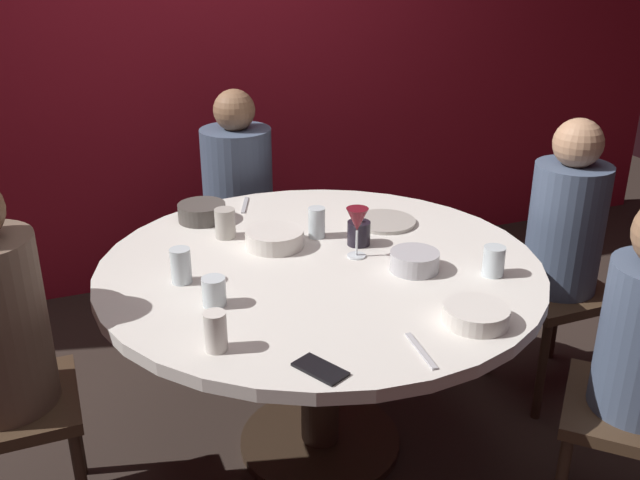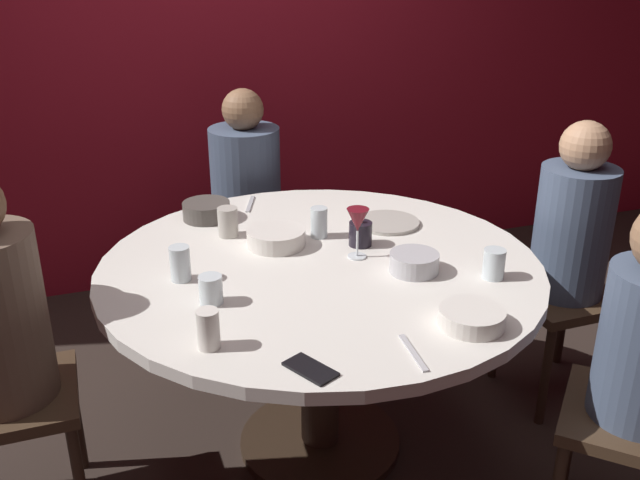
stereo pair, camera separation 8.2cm
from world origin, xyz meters
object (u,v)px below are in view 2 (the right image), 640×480
seated_diner_right (572,235)px  cup_center_front (228,222)px  bowl_small_white (472,318)px  cup_far_edge (180,263)px  candle_holder (360,234)px  dining_table (320,298)px  cup_beside_wine (494,264)px  bowl_sauce_side (206,210)px  cell_phone (310,369)px  dinner_plate (388,223)px  cup_by_right_diner (211,290)px  bowl_serving_large (414,262)px  bowl_salad_center (276,238)px  cup_by_left_diner (319,222)px  cup_near_candle (208,329)px  seated_diner_back (246,183)px  wine_glass (358,222)px

seated_diner_right → cup_center_front: size_ratio=10.75×
bowl_small_white → cup_far_edge: 0.91m
candle_holder → cup_far_edge: 0.65m
dining_table → cup_beside_wine: bearing=-31.8°
cup_center_front → cup_far_edge: 0.38m
bowl_sauce_side → cup_far_edge: size_ratio=1.61×
cell_phone → candle_holder: bearing=-147.5°
dinner_plate → cup_by_right_diner: (-0.76, -0.40, 0.04)m
bowl_sauce_side → dinner_plate: bearing=-24.5°
bowl_serving_large → bowl_sauce_side: bowl_sauce_side is taller
seated_diner_right → cell_phone: seated_diner_right is taller
bowl_salad_center → cup_by_left_diner: cup_by_left_diner is taller
cell_phone → cup_near_candle: (-0.22, 0.19, 0.05)m
seated_diner_back → wine_glass: 1.06m
wine_glass → candle_holder: bearing=61.4°
dinner_plate → cup_beside_wine: (0.12, -0.53, 0.04)m
cell_phone → cup_near_candle: bearing=-67.6°
bowl_small_white → seated_diner_right: bearing=35.1°
wine_glass → cell_phone: bearing=-122.0°
seated_diner_back → cup_center_front: size_ratio=10.70×
wine_glass → bowl_salad_center: (-0.23, 0.19, -0.10)m
seated_diner_back → bowl_serving_large: bearing=12.4°
candle_holder → wine_glass: 0.14m
cup_near_candle → cup_by_left_diner: bearing=49.4°
dinner_plate → dining_table: bearing=-146.8°
wine_glass → dinner_plate: wine_glass is taller
candle_holder → bowl_sauce_side: bearing=136.7°
wine_glass → cup_beside_wine: bearing=-39.8°
candle_holder → cup_by_right_diner: candle_holder is taller
bowl_serving_large → cup_center_front: (-0.50, 0.50, 0.02)m
dinner_plate → bowl_salad_center: bearing=-173.6°
dinner_plate → cell_phone: dinner_plate is taller
wine_glass → bowl_serving_large: wine_glass is taller
bowl_salad_center → bowl_small_white: 0.81m
cup_near_candle → cup_far_edge: size_ratio=0.97×
wine_glass → cup_by_right_diner: wine_glass is taller
cup_far_edge → cup_center_front: bearing=53.9°
cell_phone → cup_beside_wine: cup_beside_wine is taller
dining_table → bowl_salad_center: bowl_salad_center is taller
bowl_small_white → cup_near_candle: 0.73m
cup_near_candle → cup_by_right_diner: bearing=77.2°
dinner_plate → cup_beside_wine: size_ratio=2.48×
wine_glass → cup_near_candle: (-0.59, -0.40, -0.07)m
seated_diner_right → cell_phone: bearing=25.4°
cup_near_candle → cup_by_left_diner: (0.53, 0.62, 0.00)m
wine_glass → cell_phone: 0.71m
cup_beside_wine → dining_table: bearing=148.2°
seated_diner_back → cell_phone: size_ratio=8.23×
candle_holder → cup_far_edge: cup_far_edge is taller
candle_holder → bowl_small_white: bearing=-83.2°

